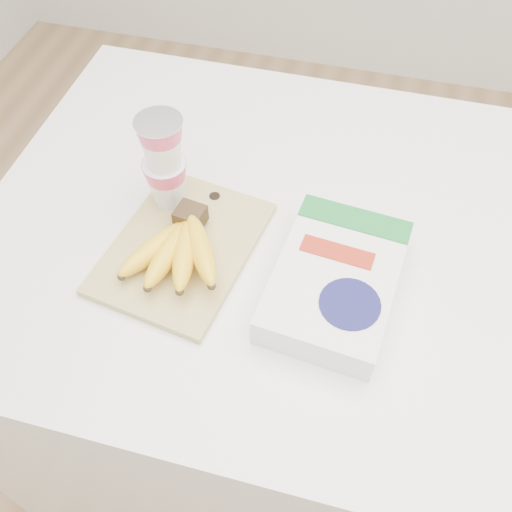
{
  "coord_description": "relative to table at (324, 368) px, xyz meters",
  "views": [
    {
      "loc": [
        -0.0,
        -0.66,
        1.78
      ],
      "look_at": [
        -0.14,
        -0.11,
        1.05
      ],
      "focal_mm": 40.0,
      "sensor_mm": 36.0,
      "label": 1
    }
  ],
  "objects": [
    {
      "name": "room",
      "position": [
        0.0,
        0.0,
        0.85
      ],
      "size": [
        4.0,
        4.0,
        4.0
      ],
      "color": "tan",
      "rests_on": "ground"
    },
    {
      "name": "bananas",
      "position": [
        -0.27,
        -0.13,
        0.54
      ],
      "size": [
        0.19,
        0.19,
        0.07
      ],
      "color": "#382816",
      "rests_on": "cutting_board"
    },
    {
      "name": "table",
      "position": [
        0.0,
        0.0,
        0.0
      ],
      "size": [
        1.34,
        0.89,
        1.01
      ],
      "primitive_type": "cube",
      "color": "white",
      "rests_on": "ground"
    },
    {
      "name": "cereal_box",
      "position": [
        -0.01,
        -0.12,
        0.53
      ],
      "size": [
        0.21,
        0.29,
        0.06
      ],
      "rotation": [
        0.0,
        0.0,
        -0.1
      ],
      "color": "white",
      "rests_on": "table"
    },
    {
      "name": "cutting_board",
      "position": [
        -0.28,
        -0.1,
        0.51
      ],
      "size": [
        0.27,
        0.34,
        0.02
      ],
      "primitive_type": "cube",
      "rotation": [
        0.0,
        0.0,
        -0.16
      ],
      "color": "tan",
      "rests_on": "table"
    },
    {
      "name": "yogurt_stack",
      "position": [
        -0.33,
        -0.01,
        0.62
      ],
      "size": [
        0.08,
        0.08,
        0.18
      ],
      "color": "white",
      "rests_on": "cutting_board"
    }
  ]
}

